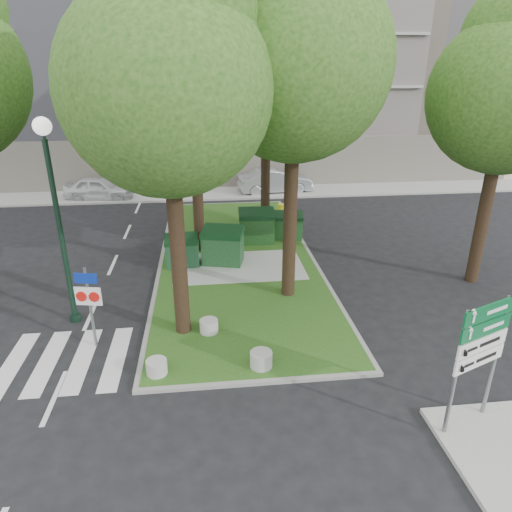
{
  "coord_description": "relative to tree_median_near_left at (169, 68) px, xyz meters",
  "views": [
    {
      "loc": [
        -0.68,
        -9.32,
        7.34
      ],
      "look_at": [
        0.77,
        3.47,
        2.0
      ],
      "focal_mm": 32.0,
      "sensor_mm": 36.0,
      "label": 1
    }
  ],
  "objects": [
    {
      "name": "ground",
      "position": [
        1.41,
        -2.56,
        -7.32
      ],
      "size": [
        120.0,
        120.0,
        0.0
      ],
      "primitive_type": "plane",
      "color": "black",
      "rests_on": "ground"
    },
    {
      "name": "median_island",
      "position": [
        1.91,
        5.44,
        -7.26
      ],
      "size": [
        6.0,
        16.0,
        0.12
      ],
      "primitive_type": "cube",
      "color": "#2A4C15",
      "rests_on": "ground"
    },
    {
      "name": "median_kerb",
      "position": [
        1.91,
        5.44,
        -7.27
      ],
      "size": [
        6.3,
        16.3,
        0.1
      ],
      "primitive_type": "cube",
      "color": "gray",
      "rests_on": "ground"
    },
    {
      "name": "building_sidewalk",
      "position": [
        1.41,
        15.94,
        -7.26
      ],
      "size": [
        42.0,
        3.0,
        0.12
      ],
      "primitive_type": "cube",
      "color": "#999993",
      "rests_on": "ground"
    },
    {
      "name": "zebra_crossing",
      "position": [
        -2.34,
        -1.06,
        -7.31
      ],
      "size": [
        5.0,
        3.0,
        0.01
      ],
      "primitive_type": "cube",
      "color": "silver",
      "rests_on": "ground"
    },
    {
      "name": "apartment_building",
      "position": [
        1.41,
        23.44,
        0.68
      ],
      "size": [
        41.0,
        12.0,
        16.0
      ],
      "primitive_type": "cube",
      "color": "tan",
      "rests_on": "ground"
    },
    {
      "name": "tree_median_near_left",
      "position": [
        0.0,
        0.0,
        0.0
      ],
      "size": [
        5.2,
        5.2,
        10.53
      ],
      "color": "black",
      "rests_on": "ground"
    },
    {
      "name": "tree_median_near_right",
      "position": [
        3.5,
        2.0,
        0.67
      ],
      "size": [
        5.6,
        5.6,
        11.46
      ],
      "color": "black",
      "rests_on": "ground"
    },
    {
      "name": "tree_median_mid",
      "position": [
        0.5,
        6.5,
        -0.34
      ],
      "size": [
        4.8,
        4.8,
        9.99
      ],
      "color": "black",
      "rests_on": "ground"
    },
    {
      "name": "tree_median_far",
      "position": [
        3.7,
        9.5,
        1.0
      ],
      "size": [
        5.8,
        5.8,
        11.93
      ],
      "color": "black",
      "rests_on": "ground"
    },
    {
      "name": "tree_street_right",
      "position": [
        10.5,
        2.5,
        -0.33
      ],
      "size": [
        5.0,
        5.0,
        10.06
      ],
      "color": "black",
      "rests_on": "ground"
    },
    {
      "name": "dumpster_a",
      "position": [
        -0.27,
        4.85,
        -6.61
      ],
      "size": [
        1.35,
        0.98,
        1.22
      ],
      "rotation": [
        0.0,
        0.0,
        0.05
      ],
      "color": "#0F371B",
      "rests_on": "median_island"
    },
    {
      "name": "dumpster_b",
      "position": [
        1.33,
        4.89,
        -6.49
      ],
      "size": [
        1.8,
        1.45,
        1.47
      ],
      "rotation": [
        0.0,
        0.0,
        -0.24
      ],
      "color": "#103716",
      "rests_on": "median_island"
    },
    {
      "name": "dumpster_c",
      "position": [
        2.93,
        7.14,
        -6.5
      ],
      "size": [
        1.62,
        1.17,
        1.46
      ],
      "rotation": [
        0.0,
        0.0,
        -0.04
      ],
      "color": "#113810",
      "rests_on": "median_island"
    },
    {
      "name": "dumpster_d",
      "position": [
        4.41,
        7.43,
        -6.63
      ],
      "size": [
        1.4,
        1.07,
        1.19
      ],
      "rotation": [
        0.0,
        0.0,
        -0.15
      ],
      "color": "#123B14",
      "rests_on": "median_island"
    },
    {
      "name": "bollard_left",
      "position": [
        -0.69,
        -2.06,
        -7.01
      ],
      "size": [
        0.53,
        0.53,
        0.38
      ],
      "primitive_type": "cylinder",
      "color": "#AFAEA9",
      "rests_on": "median_island"
    },
    {
      "name": "bollard_right",
      "position": [
        1.98,
        -2.06,
        -6.99
      ],
      "size": [
        0.58,
        0.58,
        0.42
      ],
      "primitive_type": "cylinder",
      "color": "#A2A29D",
      "rests_on": "median_island"
    },
    {
      "name": "bollard_mid",
      "position": [
        0.66,
        -0.23,
        -7.0
      ],
      "size": [
        0.54,
        0.54,
        0.39
      ],
      "primitive_type": "cylinder",
      "color": "#A8A7A3",
      "rests_on": "median_island"
    },
    {
      "name": "litter_bin",
      "position": [
        4.61,
        10.43,
        -6.84
      ],
      "size": [
        0.41,
        0.41,
        0.71
      ],
      "primitive_type": "cylinder",
      "color": "yellow",
      "rests_on": "median_island"
    },
    {
      "name": "street_lamp",
      "position": [
        -3.48,
        1.11,
        -3.45
      ],
      "size": [
        0.49,
        0.49,
        6.15
      ],
      "color": "black",
      "rests_on": "ground"
    },
    {
      "name": "traffic_sign_pole",
      "position": [
        -2.54,
        -0.44,
        -5.75
      ],
      "size": [
        0.73,
        0.18,
        2.44
      ],
      "rotation": [
        0.0,
        0.0,
        -0.19
      ],
      "color": "slate",
      "rests_on": "ground"
    },
    {
      "name": "directional_sign",
      "position": [
        6.18,
        -4.56,
        -5.24
      ],
      "size": [
        1.38,
        0.6,
        2.94
      ],
      "rotation": [
        0.0,
        0.0,
        0.39
      ],
      "color": "slate",
      "rests_on": "sidewalk_corner"
    },
    {
      "name": "car_white",
      "position": [
        -5.52,
        15.54,
        -6.63
      ],
      "size": [
        4.17,
        2.08,
        1.36
      ],
      "primitive_type": "imported",
      "rotation": [
        0.0,
        0.0,
        1.45
      ],
      "color": "silver",
      "rests_on": "ground"
    },
    {
      "name": "car_silver",
      "position": [
        5.11,
        15.91,
        -6.56
      ],
      "size": [
        4.71,
        2.02,
        1.51
      ],
      "primitive_type": "imported",
      "rotation": [
        0.0,
        0.0,
        1.66
      ],
      "color": "#989AA0",
      "rests_on": "ground"
    }
  ]
}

